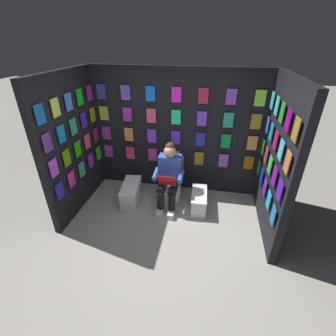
% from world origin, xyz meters
% --- Properties ---
extents(ground_plane, '(30.00, 30.00, 0.00)m').
position_xyz_m(ground_plane, '(0.00, 0.00, 0.00)').
color(ground_plane, '#9E998E').
extents(display_wall_back, '(3.24, 0.14, 2.34)m').
position_xyz_m(display_wall_back, '(0.00, -1.74, 1.17)').
color(display_wall_back, black).
rests_on(display_wall_back, ground).
extents(display_wall_left, '(0.14, 1.69, 2.34)m').
position_xyz_m(display_wall_left, '(-1.62, -0.85, 1.17)').
color(display_wall_left, black).
rests_on(display_wall_left, ground).
extents(display_wall_right, '(0.14, 1.69, 2.34)m').
position_xyz_m(display_wall_right, '(1.62, -0.85, 1.17)').
color(display_wall_right, black).
rests_on(display_wall_right, ground).
extents(toilet, '(0.41, 0.55, 0.77)m').
position_xyz_m(toilet, '(0.02, -1.31, 0.33)').
color(toilet, white).
rests_on(toilet, ground).
extents(person_reading, '(0.52, 0.68, 1.19)m').
position_xyz_m(person_reading, '(0.02, -1.08, 0.60)').
color(person_reading, blue).
rests_on(person_reading, ground).
extents(comic_longbox_near, '(0.29, 0.64, 0.33)m').
position_xyz_m(comic_longbox_near, '(-0.53, -1.06, 0.17)').
color(comic_longbox_near, white).
rests_on(comic_longbox_near, ground).
extents(comic_longbox_far, '(0.39, 0.74, 0.35)m').
position_xyz_m(comic_longbox_far, '(0.75, -1.07, 0.18)').
color(comic_longbox_far, white).
rests_on(comic_longbox_far, ground).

